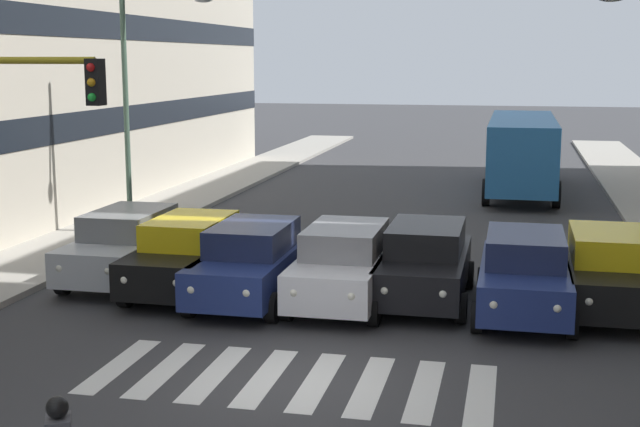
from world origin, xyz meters
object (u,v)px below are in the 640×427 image
car_4 (251,262)px  car_5 (189,254)px  car_3 (344,264)px  street_lamp_right (140,88)px  car_1 (524,274)px  car_6 (127,245)px  bus_behind_traffic (522,146)px  car_2 (425,263)px  car_0 (609,271)px

car_4 → car_5: same height
car_3 → car_5: 3.70m
car_3 → car_4: (2.05, 0.22, 0.00)m
car_4 → car_5: bearing=-15.1°
car_3 → car_5: same height
car_3 → street_lamp_right: size_ratio=0.63×
car_1 → car_6: (9.38, -0.87, 0.00)m
car_3 → bus_behind_traffic: 18.11m
car_4 → car_6: size_ratio=1.00×
car_1 → bus_behind_traffic: 17.70m
car_1 → street_lamp_right: 13.11m
car_5 → bus_behind_traffic: (-7.55, -17.44, 0.97)m
car_5 → car_6: 1.94m
car_2 → street_lamp_right: (9.00, -5.34, 3.61)m
car_4 → car_6: 3.63m
car_2 → car_4: same height
car_0 → street_lamp_right: 14.40m
bus_behind_traffic → car_2: bearing=82.9°
car_5 → car_2: bearing=-176.5°
car_1 → car_5: bearing=-1.7°
car_1 → car_3: (3.85, -0.00, 0.00)m
car_1 → bus_behind_traffic: (0.00, -17.67, 0.97)m
street_lamp_right → bus_behind_traffic: bearing=-133.4°
car_2 → car_4: 3.85m
car_5 → bus_behind_traffic: size_ratio=0.42×
car_3 → bus_behind_traffic: (-3.85, -17.67, 0.97)m
car_5 → car_1: bearing=178.3°
car_3 → street_lamp_right: (7.29, -5.89, 3.61)m
car_3 → car_4: size_ratio=1.00×
car_0 → car_5: (9.30, 0.38, 0.00)m
car_0 → street_lamp_right: bearing=-22.3°
car_4 → bus_behind_traffic: (-5.91, -17.88, 0.97)m
car_4 → car_5: size_ratio=1.00×
car_2 → street_lamp_right: bearing=-30.7°
car_0 → car_4: (7.66, 0.82, 0.00)m
car_6 → street_lamp_right: bearing=-70.6°
car_4 → car_0: bearing=-173.9°
car_1 → car_2: same height
car_1 → car_3: size_ratio=1.00×
car_3 → car_1: bearing=179.9°
bus_behind_traffic → street_lamp_right: bearing=46.6°
car_2 → car_5: bearing=3.5°
car_0 → car_6: size_ratio=1.00×
car_5 → car_6: same height
car_0 → car_4: same height
car_3 → car_4: bearing=6.1°
car_4 → car_1: bearing=-177.9°
car_0 → car_2: same height
car_3 → street_lamp_right: street_lamp_right is taller
bus_behind_traffic → car_5: bearing=66.6°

